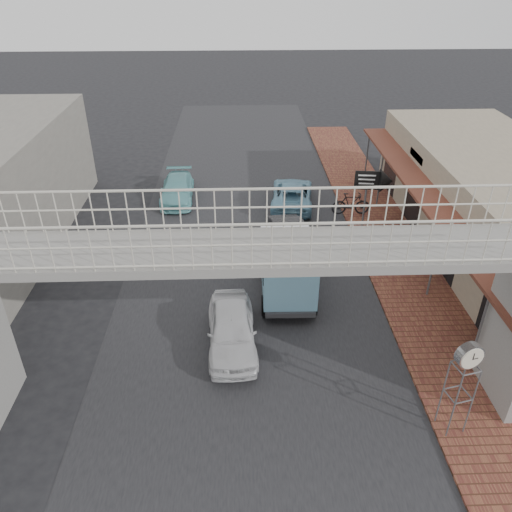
{
  "coord_description": "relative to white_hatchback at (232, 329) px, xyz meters",
  "views": [
    {
      "loc": [
        -0.25,
        -14.43,
        11.27
      ],
      "look_at": [
        0.32,
        1.27,
        1.8
      ],
      "focal_mm": 35.0,
      "sensor_mm": 36.0,
      "label": 1
    }
  ],
  "objects": [
    {
      "name": "motorcycle_far",
      "position": [
        5.89,
        9.55,
        0.0
      ],
      "size": [
        1.91,
        0.55,
        1.15
      ],
      "primitive_type": "imported",
      "rotation": [
        0.0,
        0.0,
        1.57
      ],
      "color": "black",
      "rests_on": "sidewalk"
    },
    {
      "name": "street_clock",
      "position": [
        6.02,
        -3.7,
        1.88
      ],
      "size": [
        0.76,
        0.68,
        2.95
      ],
      "rotation": [
        0.0,
        0.0,
        0.24
      ],
      "color": "#59595B",
      "rests_on": "sidewalk"
    },
    {
      "name": "sidewalk",
      "position": [
        7.09,
        4.53,
        -0.62
      ],
      "size": [
        3.0,
        40.0,
        0.1
      ],
      "primitive_type": "cube",
      "color": "brown",
      "rests_on": "ground"
    },
    {
      "name": "road_strip",
      "position": [
        0.59,
        1.53,
        -0.67
      ],
      "size": [
        10.0,
        60.0,
        0.01
      ],
      "primitive_type": "cube",
      "color": "black",
      "rests_on": "ground"
    },
    {
      "name": "motorcycle_near",
      "position": [
        6.36,
        6.38,
        -0.07
      ],
      "size": [
        1.98,
        0.98,
        0.99
      ],
      "primitive_type": "imported",
      "rotation": [
        0.0,
        0.0,
        1.39
      ],
      "color": "black",
      "rests_on": "sidewalk"
    },
    {
      "name": "arrow_sign",
      "position": [
        6.89,
        7.93,
        1.85
      ],
      "size": [
        1.77,
        1.14,
        2.99
      ],
      "rotation": [
        0.0,
        0.0,
        -0.12
      ],
      "color": "#59595B",
      "rests_on": "sidewalk"
    },
    {
      "name": "dark_sedan",
      "position": [
        2.51,
        5.99,
        -0.01
      ],
      "size": [
        1.81,
        4.11,
        1.31
      ],
      "primitive_type": "imported",
      "rotation": [
        0.0,
        0.0,
        0.11
      ],
      "color": "black",
      "rests_on": "ground"
    },
    {
      "name": "footbridge",
      "position": [
        0.59,
        -2.47,
        2.51
      ],
      "size": [
        16.4,
        2.4,
        6.34
      ],
      "color": "gray",
      "rests_on": "ground"
    },
    {
      "name": "shophouse_row",
      "position": [
        11.56,
        5.53,
        1.34
      ],
      "size": [
        7.2,
        18.0,
        4.0
      ],
      "color": "gray",
      "rests_on": "ground"
    },
    {
      "name": "angkot_van",
      "position": [
        2.09,
        3.03,
        0.68
      ],
      "size": [
        2.05,
        4.36,
        2.12
      ],
      "rotation": [
        0.0,
        0.0,
        -0.01
      ],
      "color": "black",
      "rests_on": "ground"
    },
    {
      "name": "ground",
      "position": [
        0.59,
        1.53,
        -0.67
      ],
      "size": [
        120.0,
        120.0,
        0.0
      ],
      "primitive_type": "plane",
      "color": "black",
      "rests_on": "ground"
    },
    {
      "name": "angkot_far",
      "position": [
        -2.97,
        11.85,
        -0.08
      ],
      "size": [
        1.75,
        4.1,
        1.18
      ],
      "primitive_type": "imported",
      "rotation": [
        0.0,
        0.0,
        0.03
      ],
      "color": "#6BB6BB",
      "rests_on": "ground"
    },
    {
      "name": "angkot_curb",
      "position": [
        3.09,
        10.99,
        -0.06
      ],
      "size": [
        2.57,
        4.63,
        1.23
      ],
      "primitive_type": "imported",
      "rotation": [
        0.0,
        0.0,
        3.02
      ],
      "color": "#6AA0B9",
      "rests_on": "ground"
    },
    {
      "name": "white_hatchback",
      "position": [
        0.0,
        0.0,
        0.0
      ],
      "size": [
        1.75,
        4.0,
        1.34
      ],
      "primitive_type": "imported",
      "rotation": [
        0.0,
        0.0,
        0.04
      ],
      "color": "silver",
      "rests_on": "ground"
    }
  ]
}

